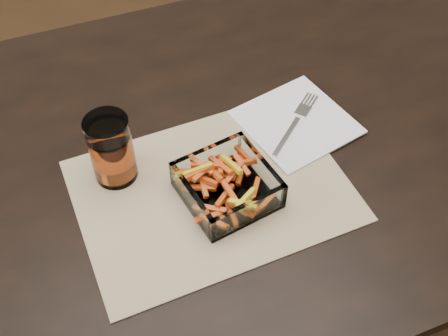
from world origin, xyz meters
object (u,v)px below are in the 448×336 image
Objects in this scene: fork at (296,121)px; dining_table at (250,162)px; glass_bowl at (227,187)px; tumbler at (112,151)px.

dining_table is at bearing -140.38° from fork.
fork is (0.18, 0.11, -0.02)m from glass_bowl.
dining_table is 9.90× the size of glass_bowl.
dining_table is 0.13m from fork.
dining_table is 0.30m from tumbler.
fork reaches higher than dining_table.
tumbler is (-0.26, -0.01, 0.15)m from dining_table.
dining_table is at bearing 2.38° from tumbler.
dining_table is 12.45× the size of tumbler.
tumbler is 0.35m from fork.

